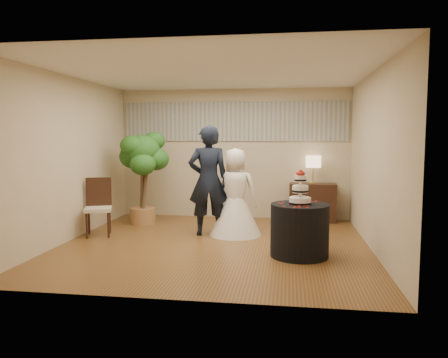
% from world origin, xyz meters
% --- Properties ---
extents(floor, '(5.00, 5.00, 0.00)m').
position_xyz_m(floor, '(0.00, 0.00, 0.00)').
color(floor, brown).
rests_on(floor, ground).
extents(ceiling, '(5.00, 5.00, 0.00)m').
position_xyz_m(ceiling, '(0.00, 0.00, 2.80)').
color(ceiling, white).
rests_on(ceiling, wall_back).
extents(wall_back, '(5.00, 0.06, 2.80)m').
position_xyz_m(wall_back, '(0.00, 2.50, 1.40)').
color(wall_back, '#C6B393').
rests_on(wall_back, ground).
extents(wall_front, '(5.00, 0.06, 2.80)m').
position_xyz_m(wall_front, '(0.00, -2.50, 1.40)').
color(wall_front, '#C6B393').
rests_on(wall_front, ground).
extents(wall_left, '(0.06, 5.00, 2.80)m').
position_xyz_m(wall_left, '(-2.50, 0.00, 1.40)').
color(wall_left, '#C6B393').
rests_on(wall_left, ground).
extents(wall_right, '(0.06, 5.00, 2.80)m').
position_xyz_m(wall_right, '(2.50, 0.00, 1.40)').
color(wall_right, '#C6B393').
rests_on(wall_right, ground).
extents(mural_border, '(4.90, 0.02, 0.85)m').
position_xyz_m(mural_border, '(0.00, 2.48, 2.10)').
color(mural_border, '#9A998F').
rests_on(mural_border, wall_back).
extents(groom, '(0.80, 0.62, 1.98)m').
position_xyz_m(groom, '(-0.23, 0.68, 0.99)').
color(groom, black).
rests_on(groom, floor).
extents(bride, '(0.99, 0.99, 1.57)m').
position_xyz_m(bride, '(0.26, 0.75, 0.79)').
color(bride, white).
rests_on(bride, floor).
extents(cake_table, '(0.97, 0.97, 0.79)m').
position_xyz_m(cake_table, '(1.37, -0.53, 0.39)').
color(cake_table, black).
rests_on(cake_table, floor).
extents(wedding_cake, '(0.32, 0.32, 0.51)m').
position_xyz_m(wedding_cake, '(1.37, -0.53, 1.04)').
color(wedding_cake, white).
rests_on(wedding_cake, cake_table).
extents(console, '(0.97, 0.45, 0.80)m').
position_xyz_m(console, '(1.71, 2.25, 0.40)').
color(console, black).
rests_on(console, floor).
extents(table_lamp, '(0.30, 0.30, 0.58)m').
position_xyz_m(table_lamp, '(1.71, 2.25, 1.09)').
color(table_lamp, beige).
rests_on(table_lamp, console).
extents(ficus_tree, '(1.10, 1.10, 1.92)m').
position_xyz_m(ficus_tree, '(-1.74, 1.50, 0.96)').
color(ficus_tree, '#265F1E').
rests_on(ficus_tree, floor).
extents(side_chair, '(0.61, 0.62, 1.04)m').
position_xyz_m(side_chair, '(-2.16, 0.31, 0.52)').
color(side_chair, black).
rests_on(side_chair, floor).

